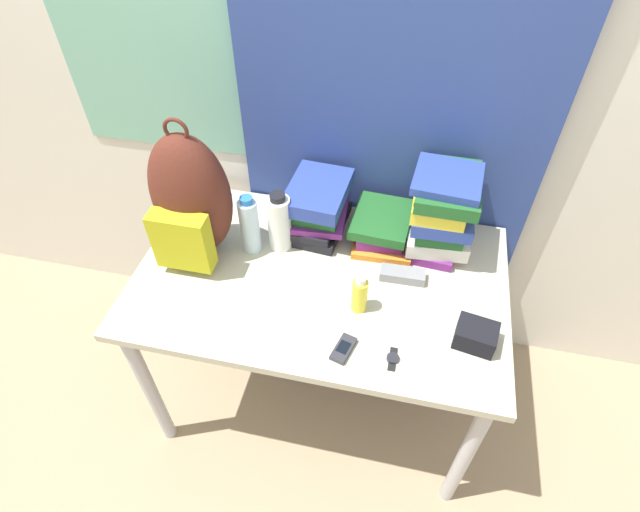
{
  "coord_description": "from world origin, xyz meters",
  "views": [
    {
      "loc": [
        0.24,
        -0.72,
        2.02
      ],
      "look_at": [
        0.0,
        0.39,
        0.86
      ],
      "focal_mm": 28.0,
      "sensor_mm": 36.0,
      "label": 1
    }
  ],
  "objects_px": {
    "sunglasses_case": "(402,275)",
    "camera_pouch": "(476,335)",
    "sunscreen_bottle": "(360,294)",
    "book_stack_right": "(441,211)",
    "sports_bottle": "(279,222)",
    "wristwatch": "(393,359)",
    "book_stack_left": "(318,207)",
    "book_stack_center": "(382,226)",
    "cell_phone": "(343,349)",
    "water_bottle": "(250,225)",
    "backpack": "(190,200)"
  },
  "relations": [
    {
      "from": "sunscreen_bottle",
      "to": "wristwatch",
      "type": "relative_size",
      "value": 1.79
    },
    {
      "from": "sports_bottle",
      "to": "sunscreen_bottle",
      "type": "height_order",
      "value": "sports_bottle"
    },
    {
      "from": "book_stack_center",
      "to": "sunglasses_case",
      "type": "height_order",
      "value": "book_stack_center"
    },
    {
      "from": "camera_pouch",
      "to": "wristwatch",
      "type": "relative_size",
      "value": 1.66
    },
    {
      "from": "book_stack_center",
      "to": "cell_phone",
      "type": "bearing_deg",
      "value": -94.94
    },
    {
      "from": "book_stack_left",
      "to": "book_stack_center",
      "type": "xyz_separation_m",
      "value": [
        0.24,
        0.0,
        -0.05
      ]
    },
    {
      "from": "wristwatch",
      "to": "backpack",
      "type": "bearing_deg",
      "value": 156.44
    },
    {
      "from": "book_stack_left",
      "to": "book_stack_right",
      "type": "height_order",
      "value": "book_stack_right"
    },
    {
      "from": "book_stack_center",
      "to": "sunglasses_case",
      "type": "xyz_separation_m",
      "value": [
        0.1,
        -0.19,
        -0.03
      ]
    },
    {
      "from": "sports_bottle",
      "to": "wristwatch",
      "type": "distance_m",
      "value": 0.6
    },
    {
      "from": "sunscreen_bottle",
      "to": "book_stack_center",
      "type": "bearing_deg",
      "value": 85.57
    },
    {
      "from": "sunscreen_bottle",
      "to": "water_bottle",
      "type": "bearing_deg",
      "value": 155.88
    },
    {
      "from": "sports_bottle",
      "to": "wristwatch",
      "type": "xyz_separation_m",
      "value": [
        0.45,
        -0.39,
        -0.11
      ]
    },
    {
      "from": "cell_phone",
      "to": "sunglasses_case",
      "type": "distance_m",
      "value": 0.35
    },
    {
      "from": "book_stack_left",
      "to": "sports_bottle",
      "type": "xyz_separation_m",
      "value": [
        -0.11,
        -0.12,
        0.01
      ]
    },
    {
      "from": "wristwatch",
      "to": "water_bottle",
      "type": "bearing_deg",
      "value": 146.9
    },
    {
      "from": "book_stack_center",
      "to": "cell_phone",
      "type": "distance_m",
      "value": 0.52
    },
    {
      "from": "sunscreen_bottle",
      "to": "camera_pouch",
      "type": "distance_m",
      "value": 0.37
    },
    {
      "from": "book_stack_center",
      "to": "wristwatch",
      "type": "relative_size",
      "value": 3.55
    },
    {
      "from": "backpack",
      "to": "book_stack_right",
      "type": "bearing_deg",
      "value": 13.52
    },
    {
      "from": "sunscreen_bottle",
      "to": "wristwatch",
      "type": "xyz_separation_m",
      "value": [
        0.13,
        -0.17,
        -0.06
      ]
    },
    {
      "from": "book_stack_left",
      "to": "cell_phone",
      "type": "distance_m",
      "value": 0.55
    },
    {
      "from": "book_stack_left",
      "to": "water_bottle",
      "type": "bearing_deg",
      "value": -142.93
    },
    {
      "from": "sunscreen_bottle",
      "to": "wristwatch",
      "type": "height_order",
      "value": "sunscreen_bottle"
    },
    {
      "from": "backpack",
      "to": "wristwatch",
      "type": "bearing_deg",
      "value": -23.56
    },
    {
      "from": "backpack",
      "to": "sunglasses_case",
      "type": "relative_size",
      "value": 3.41
    },
    {
      "from": "book_stack_left",
      "to": "camera_pouch",
      "type": "relative_size",
      "value": 2.17
    },
    {
      "from": "sunglasses_case",
      "to": "camera_pouch",
      "type": "height_order",
      "value": "camera_pouch"
    },
    {
      "from": "book_stack_left",
      "to": "cell_phone",
      "type": "relative_size",
      "value": 2.72
    },
    {
      "from": "backpack",
      "to": "wristwatch",
      "type": "height_order",
      "value": "backpack"
    },
    {
      "from": "book_stack_left",
      "to": "sunglasses_case",
      "type": "relative_size",
      "value": 1.91
    },
    {
      "from": "sports_bottle",
      "to": "sunglasses_case",
      "type": "xyz_separation_m",
      "value": [
        0.44,
        -0.07,
        -0.09
      ]
    },
    {
      "from": "sunglasses_case",
      "to": "camera_pouch",
      "type": "xyz_separation_m",
      "value": [
        0.24,
        -0.21,
        0.02
      ]
    },
    {
      "from": "water_bottle",
      "to": "sunscreen_bottle",
      "type": "height_order",
      "value": "water_bottle"
    },
    {
      "from": "sunscreen_bottle",
      "to": "book_stack_right",
      "type": "bearing_deg",
      "value": 57.51
    },
    {
      "from": "book_stack_center",
      "to": "sunscreen_bottle",
      "type": "relative_size",
      "value": 1.98
    },
    {
      "from": "sunglasses_case",
      "to": "wristwatch",
      "type": "distance_m",
      "value": 0.32
    },
    {
      "from": "sports_bottle",
      "to": "cell_phone",
      "type": "relative_size",
      "value": 2.18
    },
    {
      "from": "book_stack_center",
      "to": "sunscreen_bottle",
      "type": "height_order",
      "value": "sunscreen_bottle"
    },
    {
      "from": "book_stack_left",
      "to": "sunscreen_bottle",
      "type": "relative_size",
      "value": 2.01
    },
    {
      "from": "book_stack_center",
      "to": "wristwatch",
      "type": "height_order",
      "value": "book_stack_center"
    },
    {
      "from": "sunglasses_case",
      "to": "camera_pouch",
      "type": "distance_m",
      "value": 0.32
    },
    {
      "from": "cell_phone",
      "to": "camera_pouch",
      "type": "height_order",
      "value": "camera_pouch"
    },
    {
      "from": "backpack",
      "to": "wristwatch",
      "type": "xyz_separation_m",
      "value": [
        0.72,
        -0.31,
        -0.22
      ]
    },
    {
      "from": "book_stack_center",
      "to": "sports_bottle",
      "type": "relative_size",
      "value": 1.23
    },
    {
      "from": "book_stack_left",
      "to": "sunglasses_case",
      "type": "bearing_deg",
      "value": -29.05
    },
    {
      "from": "backpack",
      "to": "book_stack_left",
      "type": "distance_m",
      "value": 0.45
    },
    {
      "from": "cell_phone",
      "to": "camera_pouch",
      "type": "relative_size",
      "value": 0.8
    },
    {
      "from": "camera_pouch",
      "to": "sunglasses_case",
      "type": "bearing_deg",
      "value": 138.3
    },
    {
      "from": "wristwatch",
      "to": "book_stack_left",
      "type": "bearing_deg",
      "value": 123.67
    }
  ]
}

